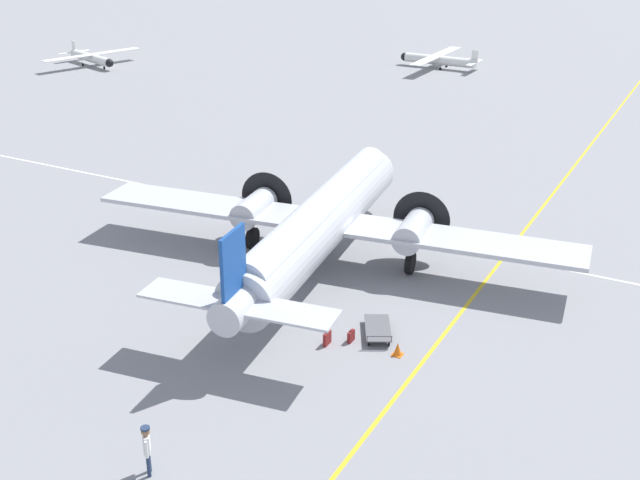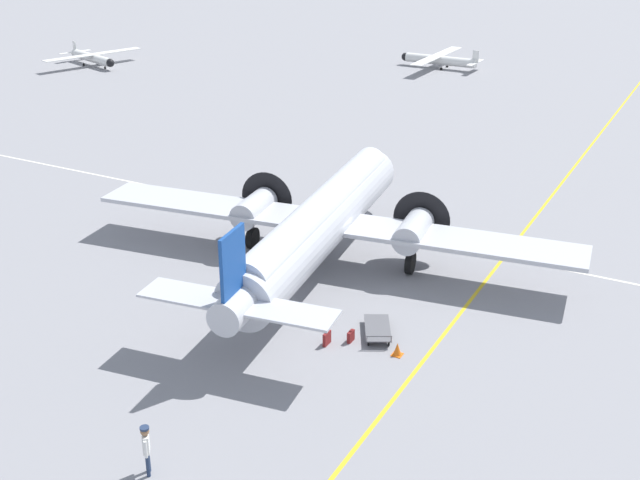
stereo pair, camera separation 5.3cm
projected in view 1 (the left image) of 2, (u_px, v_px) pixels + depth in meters
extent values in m
plane|color=gray|center=(320.00, 270.00, 37.55)|extent=(300.00, 300.00, 0.00)
cube|color=gold|center=(467.00, 305.00, 34.44)|extent=(120.00, 0.16, 0.01)
cube|color=silver|center=(369.00, 230.00, 41.99)|extent=(0.16, 120.00, 0.01)
cylinder|color=silver|center=(320.00, 225.00, 36.64)|extent=(16.50, 4.54, 2.39)
cylinder|color=silver|center=(320.00, 212.00, 36.37)|extent=(15.62, 3.72, 1.67)
sphere|color=silver|center=(373.00, 171.00, 43.64)|extent=(2.27, 2.27, 2.27)
cylinder|color=silver|center=(242.00, 301.00, 29.58)|extent=(3.33, 1.73, 1.32)
cube|color=#194799|center=(233.00, 267.00, 28.40)|extent=(1.80, 0.38, 2.75)
cube|color=silver|center=(238.00, 303.00, 29.19)|extent=(2.58, 7.71, 0.10)
cube|color=silver|center=(329.00, 222.00, 37.78)|extent=(5.71, 23.79, 0.20)
cylinder|color=silver|center=(254.00, 209.00, 39.31)|extent=(2.94, 1.67, 1.32)
cylinder|color=black|center=(267.00, 198.00, 40.62)|extent=(0.41, 2.74, 2.76)
sphere|color=black|center=(268.00, 197.00, 40.74)|extent=(0.46, 0.46, 0.46)
cylinder|color=silver|center=(413.00, 231.00, 36.72)|extent=(2.94, 1.67, 1.32)
cylinder|color=black|center=(421.00, 219.00, 38.03)|extent=(0.41, 2.74, 2.76)
sphere|color=black|center=(422.00, 218.00, 38.15)|extent=(0.46, 0.46, 0.46)
cylinder|color=#4C4C51|center=(252.00, 229.00, 39.47)|extent=(0.18, 0.18, 0.94)
cylinder|color=black|center=(252.00, 238.00, 39.65)|extent=(1.13, 0.44, 1.10)
cylinder|color=#4C4C51|center=(411.00, 253.00, 36.88)|extent=(0.18, 0.18, 0.94)
cylinder|color=black|center=(410.00, 262.00, 37.07)|extent=(1.13, 0.44, 1.10)
cylinder|color=#4C4C51|center=(362.00, 208.00, 42.71)|extent=(0.14, 0.14, 0.87)
cylinder|color=black|center=(362.00, 216.00, 42.88)|extent=(0.72, 0.27, 0.70)
cylinder|color=navy|center=(149.00, 465.00, 24.19)|extent=(0.12, 0.12, 0.82)
cylinder|color=navy|center=(149.00, 460.00, 24.41)|extent=(0.12, 0.12, 0.82)
cube|color=white|center=(147.00, 444.00, 24.01)|extent=(0.43, 0.39, 0.62)
sphere|color=#8C6647|center=(145.00, 431.00, 23.83)|extent=(0.27, 0.27, 0.27)
cylinder|color=white|center=(146.00, 450.00, 23.80)|extent=(0.10, 0.10, 0.58)
cylinder|color=white|center=(147.00, 439.00, 24.24)|extent=(0.10, 0.10, 0.58)
cube|color=black|center=(143.00, 442.00, 23.97)|extent=(0.05, 0.04, 0.39)
cylinder|color=navy|center=(145.00, 428.00, 23.79)|extent=(0.40, 0.40, 0.07)
cube|color=maroon|center=(327.00, 338.00, 31.32)|extent=(0.49, 0.13, 0.54)
cube|color=#551515|center=(327.00, 332.00, 31.20)|extent=(0.18, 0.09, 0.02)
cube|color=maroon|center=(351.00, 336.00, 31.55)|extent=(0.43, 0.14, 0.46)
cube|color=#551515|center=(351.00, 331.00, 31.45)|extent=(0.15, 0.10, 0.02)
cube|color=#56565B|center=(378.00, 328.00, 32.02)|extent=(2.41, 1.90, 0.04)
cube|color=#56565B|center=(379.00, 336.00, 30.95)|extent=(0.50, 0.91, 0.04)
cylinder|color=#56565B|center=(367.00, 339.00, 31.00)|extent=(0.04, 0.04, 0.22)
cylinder|color=#56565B|center=(392.00, 339.00, 30.99)|extent=(0.04, 0.04, 0.22)
cylinder|color=black|center=(367.00, 321.00, 32.85)|extent=(0.28, 0.18, 0.28)
cylinder|color=black|center=(386.00, 321.00, 32.84)|extent=(0.28, 0.18, 0.28)
cylinder|color=black|center=(369.00, 342.00, 31.32)|extent=(0.28, 0.18, 0.28)
cylinder|color=black|center=(389.00, 342.00, 31.32)|extent=(0.28, 0.18, 0.28)
cylinder|color=white|center=(440.00, 60.00, 79.90)|extent=(1.05, 7.35, 0.90)
sphere|color=black|center=(405.00, 57.00, 81.63)|extent=(0.81, 0.81, 0.81)
cube|color=white|center=(436.00, 56.00, 79.92)|extent=(11.03, 1.38, 0.08)
cube|color=white|center=(475.00, 56.00, 78.00)|extent=(0.07, 0.65, 1.17)
cube|color=white|center=(474.00, 62.00, 78.23)|extent=(3.60, 0.65, 0.04)
cylinder|color=black|center=(415.00, 64.00, 81.34)|extent=(0.09, 0.28, 0.28)
cylinder|color=#4C4C51|center=(416.00, 63.00, 81.30)|extent=(0.06, 0.06, 0.21)
cylinder|color=black|center=(440.00, 69.00, 79.33)|extent=(0.09, 0.28, 0.28)
cylinder|color=#4C4C51|center=(440.00, 68.00, 79.29)|extent=(0.06, 0.06, 0.21)
cylinder|color=black|center=(446.00, 66.00, 80.63)|extent=(0.09, 0.28, 0.28)
cylinder|color=#4C4C51|center=(446.00, 65.00, 80.59)|extent=(0.06, 0.06, 0.21)
cylinder|color=white|center=(91.00, 58.00, 81.17)|extent=(3.02, 6.95, 0.86)
sphere|color=black|center=(110.00, 63.00, 78.73)|extent=(0.77, 0.77, 0.77)
cube|color=white|center=(92.00, 55.00, 80.75)|extent=(10.36, 4.34, 0.08)
cube|color=white|center=(74.00, 47.00, 83.17)|extent=(0.25, 0.61, 1.12)
cube|color=white|center=(74.00, 52.00, 83.40)|extent=(3.44, 1.59, 0.04)
cylinder|color=black|center=(104.00, 68.00, 79.76)|extent=(0.16, 0.29, 0.28)
cylinder|color=#4C4C51|center=(104.00, 67.00, 79.72)|extent=(0.06, 0.06, 0.21)
cylinder|color=black|center=(97.00, 63.00, 82.17)|extent=(0.16, 0.29, 0.28)
cylinder|color=#4C4C51|center=(97.00, 62.00, 82.13)|extent=(0.06, 0.06, 0.21)
cylinder|color=black|center=(83.00, 65.00, 81.19)|extent=(0.16, 0.29, 0.28)
cylinder|color=#4C4C51|center=(83.00, 64.00, 81.15)|extent=(0.06, 0.06, 0.21)
cube|color=orange|center=(397.00, 355.00, 30.71)|extent=(0.40, 0.40, 0.03)
cone|color=orange|center=(398.00, 349.00, 30.61)|extent=(0.34, 0.34, 0.53)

